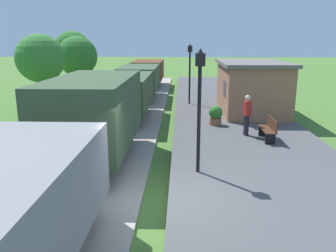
# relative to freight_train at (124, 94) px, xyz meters

# --- Properties ---
(ground_plane) EXTENTS (160.00, 160.00, 0.00)m
(ground_plane) POSITION_rel_freight_train_xyz_m (2.40, -9.41, -1.46)
(ground_plane) COLOR #47702D
(platform_slab) EXTENTS (6.00, 60.00, 0.25)m
(platform_slab) POSITION_rel_freight_train_xyz_m (5.60, -9.41, -1.34)
(platform_slab) COLOR #4C4C4F
(platform_slab) RESTS_ON ground
(track_ballast) EXTENTS (3.80, 60.00, 0.12)m
(track_ballast) POSITION_rel_freight_train_xyz_m (-0.00, -9.41, -1.40)
(track_ballast) COLOR #9E9389
(track_ballast) RESTS_ON ground
(rail_near) EXTENTS (0.07, 60.00, 0.14)m
(rail_near) POSITION_rel_freight_train_xyz_m (0.72, -9.41, -1.27)
(rail_near) COLOR slate
(rail_near) RESTS_ON track_ballast
(rail_far) EXTENTS (0.07, 60.00, 0.14)m
(rail_far) POSITION_rel_freight_train_xyz_m (-0.72, -9.41, -1.27)
(rail_far) COLOR slate
(rail_far) RESTS_ON track_ballast
(freight_train) EXTENTS (2.50, 32.60, 2.72)m
(freight_train) POSITION_rel_freight_train_xyz_m (0.00, 0.00, 0.00)
(freight_train) COLOR gray
(freight_train) RESTS_ON rail_near
(station_hut) EXTENTS (3.50, 5.80, 2.78)m
(station_hut) POSITION_rel_freight_train_xyz_m (6.80, 1.84, 0.19)
(station_hut) COLOR #9E6B4C
(station_hut) RESTS_ON platform_slab
(bench_near_hut) EXTENTS (0.42, 1.50, 0.91)m
(bench_near_hut) POSITION_rel_freight_train_xyz_m (6.44, -3.94, -0.74)
(bench_near_hut) COLOR #422819
(bench_near_hut) RESTS_ON platform_slab
(bench_down_platform) EXTENTS (0.42, 1.50, 0.91)m
(bench_down_platform) POSITION_rel_freight_train_xyz_m (6.44, 7.13, -0.74)
(bench_down_platform) COLOR #422819
(bench_down_platform) RESTS_ON platform_slab
(person_waiting) EXTENTS (0.32, 0.42, 1.71)m
(person_waiting) POSITION_rel_freight_train_xyz_m (5.67, -3.24, -0.28)
(person_waiting) COLOR black
(person_waiting) RESTS_ON platform_slab
(potted_planter) EXTENTS (0.64, 0.64, 0.92)m
(potted_planter) POSITION_rel_freight_train_xyz_m (4.56, -1.42, -0.74)
(potted_planter) COLOR brown
(potted_planter) RESTS_ON platform_slab
(lamp_post_near) EXTENTS (0.28, 0.28, 3.70)m
(lamp_post_near) POSITION_rel_freight_train_xyz_m (3.44, -7.53, 1.34)
(lamp_post_near) COLOR black
(lamp_post_near) RESTS_ON platform_slab
(lamp_post_far) EXTENTS (0.28, 0.28, 3.70)m
(lamp_post_far) POSITION_rel_freight_train_xyz_m (3.44, 4.20, 1.34)
(lamp_post_far) COLOR black
(lamp_post_far) RESTS_ON platform_slab
(tree_trackside_far) EXTENTS (2.83, 2.83, 4.53)m
(tree_trackside_far) POSITION_rel_freight_train_xyz_m (-5.32, 2.81, 1.64)
(tree_trackside_far) COLOR #4C3823
(tree_trackside_far) RESTS_ON ground
(tree_field_left) EXTENTS (2.96, 2.96, 4.47)m
(tree_field_left) POSITION_rel_freight_train_xyz_m (-4.81, 8.53, 1.51)
(tree_field_left) COLOR #4C3823
(tree_field_left) RESTS_ON ground
(tree_field_distant) EXTENTS (3.65, 3.65, 5.04)m
(tree_field_distant) POSITION_rel_freight_train_xyz_m (-7.80, 17.17, 1.74)
(tree_field_distant) COLOR #4C3823
(tree_field_distant) RESTS_ON ground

